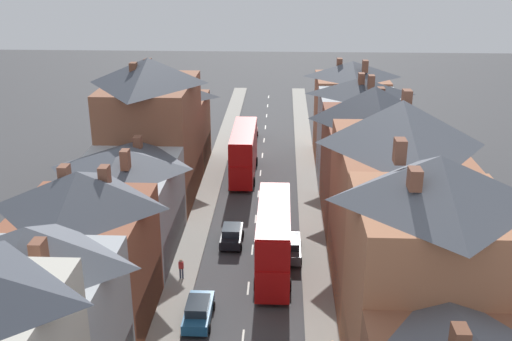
{
  "coord_description": "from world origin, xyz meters",
  "views": [
    {
      "loc": [
        2.29,
        -14.24,
        23.68
      ],
      "look_at": [
        -0.31,
        43.62,
        1.94
      ],
      "focal_mm": 42.0,
      "sensor_mm": 36.0,
      "label": 1
    }
  ],
  "objects": [
    {
      "name": "car_parked_right_a",
      "position": [
        -3.1,
        19.7,
        0.82
      ],
      "size": [
        1.9,
        4.33,
        1.62
      ],
      "color": "#236093",
      "rests_on": "ground"
    },
    {
      "name": "pedestrian_far_left",
      "position": [
        -5.11,
        24.99,
        1.03
      ],
      "size": [
        0.36,
        0.22,
        1.61
      ],
      "color": "#3D4256",
      "rests_on": "pavement_left"
    },
    {
      "name": "terrace_row_right",
      "position": [
        10.19,
        23.04,
        6.11
      ],
      "size": [
        8.0,
        70.6,
        14.37
      ],
      "color": "silver",
      "rests_on": "ground"
    },
    {
      "name": "pavement_right",
      "position": [
        5.1,
        38.0,
        0.07
      ],
      "size": [
        2.2,
        104.0,
        0.14
      ],
      "primitive_type": "cube",
      "color": "gray",
      "rests_on": "ground"
    },
    {
      "name": "car_mid_black",
      "position": [
        -1.8,
        31.02,
        0.84
      ],
      "size": [
        1.9,
        3.96,
        1.67
      ],
      "color": "black",
      "rests_on": "ground"
    },
    {
      "name": "terrace_row_left",
      "position": [
        -10.18,
        22.23,
        5.65
      ],
      "size": [
        8.0,
        65.14,
        14.04
      ],
      "color": "silver",
      "rests_on": "ground"
    },
    {
      "name": "pavement_left",
      "position": [
        -5.1,
        38.0,
        0.07
      ],
      "size": [
        2.2,
        104.0,
        0.14
      ],
      "primitive_type": "cube",
      "color": "gray",
      "rests_on": "ground"
    },
    {
      "name": "double_decker_bus_mid_street",
      "position": [
        -1.81,
        47.12,
        2.82
      ],
      "size": [
        2.74,
        10.8,
        5.3
      ],
      "color": "#B70F0F",
      "rests_on": "ground"
    },
    {
      "name": "centre_line_dashes",
      "position": [
        0.0,
        36.0,
        0.01
      ],
      "size": [
        0.14,
        97.8,
        0.01
      ],
      "color": "silver",
      "rests_on": "ground"
    },
    {
      "name": "double_decker_bus_lead",
      "position": [
        1.79,
        26.74,
        2.82
      ],
      "size": [
        2.74,
        10.8,
        5.3
      ],
      "color": "#B70F0F",
      "rests_on": "ground"
    },
    {
      "name": "car_parked_left_b",
      "position": [
        -1.8,
        60.5,
        0.82
      ],
      "size": [
        1.9,
        4.29,
        1.62
      ],
      "color": "maroon",
      "rests_on": "ground"
    },
    {
      "name": "car_near_blue",
      "position": [
        3.1,
        29.03,
        0.85
      ],
      "size": [
        1.9,
        4.48,
        1.69
      ],
      "color": "#4C515B",
      "rests_on": "ground"
    }
  ]
}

